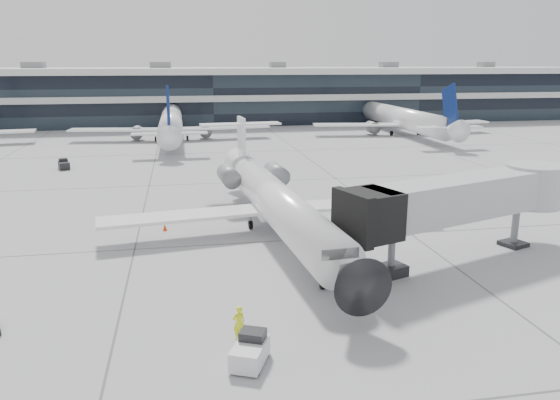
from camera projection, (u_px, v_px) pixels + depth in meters
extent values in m
plane|color=gray|center=(278.00, 241.00, 39.04)|extent=(220.00, 220.00, 0.00)
cube|color=black|center=(210.00, 98.00, 115.98)|extent=(170.00, 22.00, 10.00)
cylinder|color=white|center=(278.00, 204.00, 39.63)|extent=(4.78, 25.62, 2.87)
cone|color=black|center=(351.00, 276.00, 26.29)|extent=(3.08, 3.18, 2.87)
cone|color=white|center=(241.00, 164.00, 53.08)|extent=(2.97, 3.59, 2.72)
cube|color=white|center=(181.00, 216.00, 39.11)|extent=(11.95, 4.42, 0.23)
cube|color=white|center=(360.00, 204.00, 42.50)|extent=(11.69, 2.83, 0.23)
cylinder|color=slate|center=(229.00, 176.00, 47.16)|extent=(1.86, 3.72, 1.59)
cylinder|color=slate|center=(276.00, 173.00, 48.20)|extent=(1.86, 3.72, 1.59)
cube|color=white|center=(242.00, 142.00, 51.94)|extent=(0.50, 2.77, 4.78)
cube|color=white|center=(240.00, 124.00, 51.92)|extent=(7.75, 2.27, 0.17)
cylinder|color=black|center=(322.00, 284.00, 30.70)|extent=(0.24, 0.61, 0.59)
cylinder|color=black|center=(251.00, 225.00, 41.74)|extent=(0.31, 0.70, 0.68)
cylinder|color=black|center=(291.00, 222.00, 42.53)|extent=(0.31, 0.70, 0.68)
cube|color=#A6A8AA|center=(459.00, 198.00, 34.23)|extent=(13.66, 7.04, 2.51)
cube|color=black|center=(371.00, 214.00, 30.91)|extent=(3.40, 3.75, 2.71)
cylinder|color=slate|center=(391.00, 254.00, 32.37)|extent=(0.43, 0.43, 2.71)
cube|color=black|center=(391.00, 270.00, 32.62)|extent=(2.09, 1.85, 0.68)
cylinder|color=slate|center=(515.00, 226.00, 37.68)|extent=(0.48, 0.48, 2.90)
cylinder|color=#A6A8AA|center=(533.00, 185.00, 37.71)|extent=(3.87, 3.87, 2.90)
imported|color=#E4F81A|center=(239.00, 323.00, 25.02)|extent=(0.70, 0.57, 1.65)
cube|color=silver|center=(250.00, 353.00, 22.99)|extent=(1.99, 2.42, 0.86)
cube|color=black|center=(253.00, 336.00, 23.30)|extent=(1.31, 1.21, 0.48)
cylinder|color=black|center=(243.00, 350.00, 23.91)|extent=(0.33, 0.45, 0.42)
cylinder|color=black|center=(267.00, 352.00, 23.66)|extent=(0.33, 0.45, 0.42)
cylinder|color=black|center=(232.00, 368.00, 22.47)|extent=(0.33, 0.45, 0.42)
cylinder|color=black|center=(257.00, 371.00, 22.23)|extent=(0.33, 0.45, 0.42)
cone|color=#FA3B0D|center=(165.00, 227.00, 41.38)|extent=(0.33, 0.33, 0.52)
cube|color=#FA3B0D|center=(165.00, 230.00, 41.45)|extent=(0.45, 0.45, 0.03)
cube|color=black|center=(64.00, 165.00, 65.00)|extent=(1.68, 2.19, 0.79)
cube|color=black|center=(63.00, 160.00, 65.24)|extent=(1.16, 1.05, 0.44)
cylinder|color=black|center=(59.00, 167.00, 65.45)|extent=(0.27, 0.42, 0.39)
cylinder|color=black|center=(68.00, 166.00, 65.89)|extent=(0.27, 0.42, 0.39)
cylinder|color=black|center=(61.00, 169.00, 64.25)|extent=(0.27, 0.42, 0.39)
cylinder|color=black|center=(69.00, 168.00, 64.69)|extent=(0.27, 0.42, 0.39)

